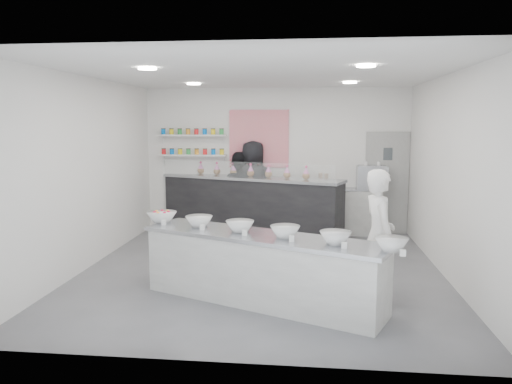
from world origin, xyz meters
The scene contains 26 objects.
floor centered at (0.00, 0.00, 0.00)m, with size 6.00×6.00×0.00m, color #515156.
ceiling centered at (0.00, 0.00, 3.00)m, with size 6.00×6.00×0.00m, color white.
back_wall centered at (0.00, 3.00, 1.50)m, with size 5.50×5.50×0.00m, color white.
left_wall centered at (-2.75, 0.00, 1.50)m, with size 6.00×6.00×0.00m, color white.
right_wall centered at (2.75, 0.00, 1.50)m, with size 6.00×6.00×0.00m, color white.
back_door centered at (2.30, 2.97, 1.05)m, with size 0.88×0.04×2.10m, color #959592.
pattern_panel centered at (-0.35, 2.98, 1.95)m, with size 1.25×0.03×1.20m, color red.
jar_shelf_lower centered at (-1.75, 2.90, 1.60)m, with size 1.45×0.22×0.04m, color silver.
jar_shelf_upper centered at (-1.75, 2.90, 2.02)m, with size 1.45×0.22×0.04m, color silver.
preserve_jars centered at (-1.75, 2.88, 1.88)m, with size 1.45×0.10×0.56m, color red, non-canonical shape.
downlight_0 centered at (-1.40, -1.00, 2.98)m, with size 0.24×0.24×0.02m, color white.
downlight_1 centered at (1.40, -1.00, 2.98)m, with size 0.24×0.24×0.02m, color white.
downlight_2 centered at (-1.40, 1.60, 2.98)m, with size 0.24×0.24×0.02m, color white.
downlight_3 centered at (1.40, 1.60, 2.98)m, with size 0.24×0.24×0.02m, color white.
prep_counter centered at (0.14, -1.35, 0.44)m, with size 3.25×0.74×0.89m, color #B6B5B1.
back_bar centered at (-0.48, 2.58, 0.60)m, with size 3.85×0.70×1.19m, color black.
sneeze_guard centered at (-0.59, 2.27, 1.36)m, with size 3.79×0.02×0.33m, color white.
espresso_ledge centered at (1.55, 2.78, 0.47)m, with size 1.28×0.41×0.95m, color #B6B5B1.
espresso_machine centered at (1.97, 2.78, 1.18)m, with size 0.60×0.42×0.46m, color #93969E.
cup_stacks centered at (1.00, 2.78, 1.10)m, with size 0.24×0.24×0.31m, color gray, non-canonical shape.
prep_bowls centered at (0.14, -1.35, 0.96)m, with size 3.62×0.47×0.15m, color white, non-canonical shape.
label_cards centered at (0.34, -1.81, 0.92)m, with size 3.31×0.04×0.07m, color white, non-canonical shape.
cookie_bags centered at (-0.48, 2.58, 1.33)m, with size 2.55×0.15×0.27m, color #E773CA, non-canonical shape.
woman_prep centered at (1.62, -1.07, 0.85)m, with size 0.62×0.41×1.70m, color white.
staff_left centered at (-0.78, 2.83, 0.84)m, with size 0.82×0.64×1.68m, color black.
staff_right centered at (-0.46, 2.83, 0.96)m, with size 0.94×0.61×1.92m, color black.
Camera 1 is at (0.73, -7.46, 2.28)m, focal length 35.00 mm.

